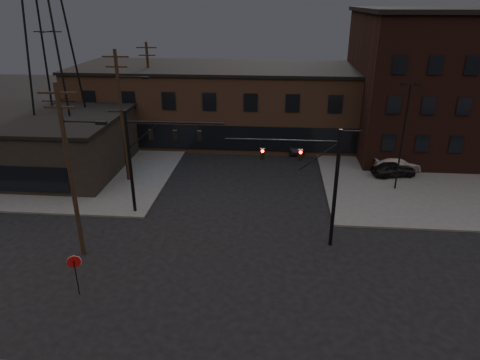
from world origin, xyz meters
name	(u,v)px	position (x,y,z in m)	size (l,w,h in m)	color
ground	(226,280)	(0.00, 0.00, 0.00)	(140.00, 140.00, 0.00)	black
sidewalk_ne	(466,160)	(22.00, 22.00, 0.07)	(30.00, 30.00, 0.15)	#474744
sidewalk_nw	(51,148)	(-22.00, 22.00, 0.07)	(30.00, 30.00, 0.15)	#474744
building_row	(254,105)	(0.00, 28.00, 4.00)	(40.00, 12.00, 8.00)	brown
building_right	(464,84)	(22.00, 26.00, 7.00)	(22.00, 16.00, 14.00)	black
building_left	(35,145)	(-20.00, 16.00, 2.50)	(16.00, 12.00, 5.00)	black
traffic_signal_near	(318,176)	(5.36, 4.50, 4.93)	(7.12, 0.24, 8.00)	black
traffic_signal_far	(146,151)	(-6.72, 8.00, 5.01)	(7.12, 0.24, 8.00)	black
stop_sign	(75,266)	(-8.00, -1.99, 1.84)	(0.72, 0.33, 2.48)	black
utility_pole_near	(71,169)	(-9.43, 2.00, 5.87)	(3.70, 0.28, 11.00)	black
utility_pole_mid	(122,115)	(-10.44, 14.00, 6.13)	(3.70, 0.28, 11.50)	black
utility_pole_far	(150,91)	(-11.50, 26.00, 5.78)	(2.20, 0.28, 11.00)	black
transmission_tower	(47,32)	(-18.00, 18.00, 12.50)	(7.00, 7.00, 25.00)	black
lot_light_a	(404,128)	(13.00, 14.00, 5.51)	(1.50, 0.28, 9.14)	black
lot_light_b	(457,115)	(19.00, 19.00, 5.51)	(1.50, 0.28, 9.14)	black
parked_car_lot_a	(394,169)	(13.50, 16.89, 0.82)	(1.59, 3.94, 1.34)	black
parked_car_lot_b	(397,163)	(14.17, 18.51, 0.83)	(1.89, 4.66, 1.35)	#A9A9AB
car_crossing	(292,144)	(4.38, 23.72, 0.73)	(1.54, 4.42, 1.46)	black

